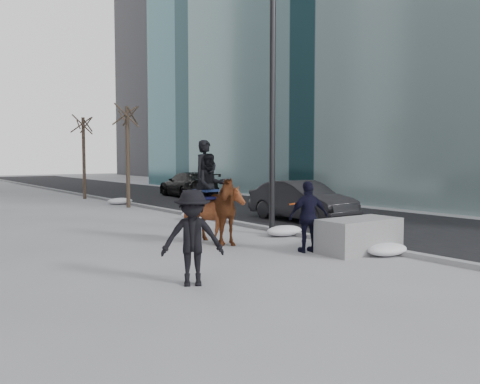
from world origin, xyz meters
TOP-DOWN VIEW (x-y plane):
  - ground at (0.00, 0.00)m, footprint 120.00×120.00m
  - road at (7.00, 10.00)m, footprint 8.00×90.00m
  - curb at (3.00, 10.00)m, footprint 0.25×90.00m
  - planter at (2.49, -0.36)m, footprint 2.10×1.08m
  - car_near at (5.48, 4.92)m, footprint 1.59×4.48m
  - car_far at (7.77, 17.04)m, footprint 2.59×5.22m
  - tree_near at (2.40, 13.29)m, footprint 1.20×1.20m
  - tree_far at (2.40, 19.24)m, footprint 1.20×1.20m
  - mounted_left at (0.13, 2.81)m, footprint 1.35×2.30m
  - mounted_right at (0.19, 2.70)m, footprint 1.58×1.70m
  - feeder at (1.47, 0.36)m, footprint 1.11×1.00m
  - camera_crew at (-2.48, -0.74)m, footprint 1.31×1.12m
  - lamppost at (2.60, 3.30)m, footprint 0.25×2.01m
  - snow_piles at (2.70, 6.72)m, footprint 1.44×16.79m

SIDE VIEW (x-z plane):
  - ground at x=0.00m, z-range 0.00..0.00m
  - road at x=7.00m, z-range 0.00..0.01m
  - curb at x=3.00m, z-range 0.00..0.12m
  - snow_piles at x=2.70m, z-range -0.02..0.35m
  - planter at x=2.49m, z-range 0.00..0.83m
  - car_far at x=7.77m, z-range 0.00..1.46m
  - car_near at x=5.48m, z-range 0.00..1.47m
  - feeder at x=1.47m, z-range 0.00..1.76m
  - camera_crew at x=-2.48m, z-range 0.01..1.76m
  - mounted_right at x=0.19m, z-range -0.24..2.19m
  - mounted_left at x=0.13m, z-range -0.36..2.44m
  - tree_far at x=2.40m, z-range 0.00..5.01m
  - tree_near at x=2.40m, z-range 0.00..5.15m
  - lamppost at x=2.60m, z-range 0.45..9.54m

